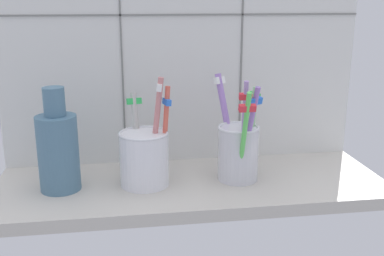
% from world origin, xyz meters
% --- Properties ---
extents(counter_slab, '(0.64, 0.22, 0.02)m').
position_xyz_m(counter_slab, '(0.00, 0.00, 0.01)').
color(counter_slab, '#BCB7AD').
rests_on(counter_slab, ground).
extents(tile_wall_back, '(0.64, 0.02, 0.45)m').
position_xyz_m(tile_wall_back, '(0.00, 0.12, 0.23)').
color(tile_wall_back, silver).
rests_on(tile_wall_back, ground).
extents(toothbrush_cup_left, '(0.08, 0.09, 0.18)m').
position_xyz_m(toothbrush_cup_left, '(-0.08, -0.00, 0.07)').
color(toothbrush_cup_left, white).
rests_on(toothbrush_cup_left, counter_slab).
extents(toothbrush_cup_right, '(0.07, 0.13, 0.17)m').
position_xyz_m(toothbrush_cup_right, '(0.08, -0.00, 0.07)').
color(toothbrush_cup_right, silver).
rests_on(toothbrush_cup_right, counter_slab).
extents(ceramic_vase, '(0.06, 0.06, 0.16)m').
position_xyz_m(ceramic_vase, '(-0.21, -0.00, 0.09)').
color(ceramic_vase, slate).
rests_on(ceramic_vase, counter_slab).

